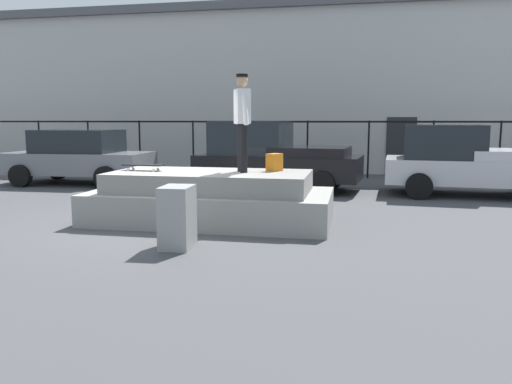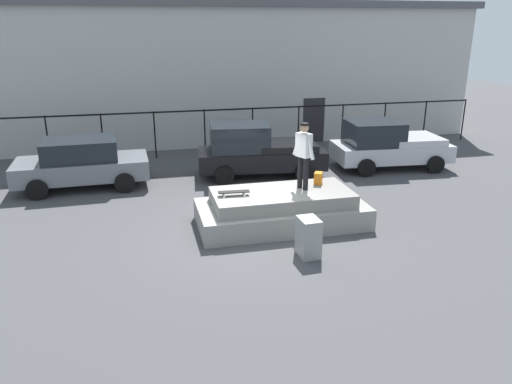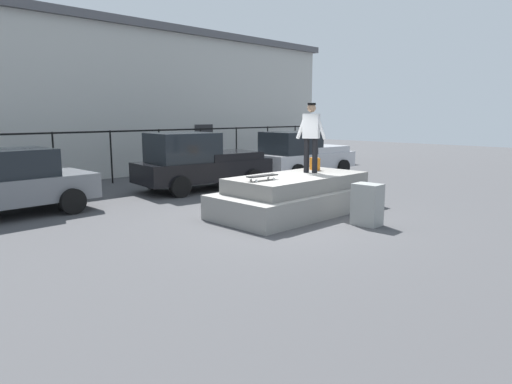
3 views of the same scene
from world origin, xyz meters
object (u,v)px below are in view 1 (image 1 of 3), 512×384
Objects in this scene: skateboarder at (242,116)px; car_black_pickup_mid at (272,156)px; backpack at (274,162)px; car_silver_pickup_far at (467,161)px; car_grey_sedan_near at (79,156)px; utility_box at (177,217)px; skateboard at (143,165)px.

skateboarder reaches higher than car_black_pickup_mid.
skateboarder reaches higher than backpack.
car_black_pickup_mid is at bearing 178.47° from car_silver_pickup_far.
car_grey_sedan_near is (-6.04, 4.60, -1.14)m from skateboarder.
backpack is 0.35× the size of utility_box.
backpack is (0.55, 0.29, -0.86)m from skateboarder.
car_silver_pickup_far is (10.84, -0.27, 0.05)m from car_grey_sedan_near.
skateboard is at bearing -146.36° from car_silver_pickup_far.
car_silver_pickup_far reaches higher than car_grey_sedan_near.
utility_box is (-0.53, -2.05, -1.50)m from skateboarder.
skateboard is at bearing -176.04° from skateboarder.
skateboarder is at bearing 3.96° from skateboard.
backpack is (2.45, 0.43, 0.06)m from skateboard.
skateboarder is 7.68m from car_grey_sedan_near.
car_grey_sedan_near is 8.64m from utility_box.
skateboarder reaches higher than skateboard.
car_silver_pickup_far is (4.24, 4.03, -0.22)m from backpack.
skateboarder is at bearing -87.71° from car_black_pickup_mid.
backpack is 5.86m from car_silver_pickup_far.
car_grey_sedan_near is (-4.14, 4.73, -0.21)m from skateboard.
car_black_pickup_mid reaches higher than backpack.
backpack reaches higher than skateboard.
skateboarder is at bearing -37.26° from car_grey_sedan_near.
utility_box is (-0.35, -6.50, -0.45)m from car_black_pickup_mid.
car_silver_pickup_far is (4.98, -0.13, -0.03)m from car_black_pickup_mid.
skateboard is at bearing -50.03° from backpack.
skateboarder is 1.91× the size of utility_box.
car_silver_pickup_far reaches higher than utility_box.
car_grey_sedan_near is 4.58× the size of utility_box.
car_silver_pickup_far is at bearing 163.66° from backpack.
skateboarder is 0.41× the size of car_silver_pickup_far.
car_black_pickup_mid is 6.53m from utility_box.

